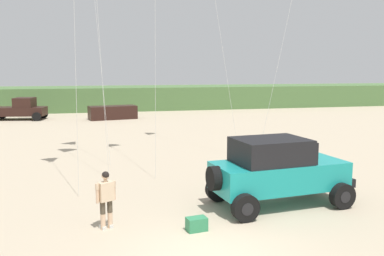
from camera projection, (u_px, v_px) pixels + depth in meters
ground_plane at (212, 255)px, 10.13m from camera, size 220.00×220.00×0.00m
dune_ridge at (150, 97)px, 48.40m from camera, size 90.00×7.77×2.52m
jeep at (277, 170)px, 13.71m from camera, size 4.96×2.82×2.26m
person_watching at (106, 197)px, 11.69m from camera, size 0.58×0.42×1.67m
cooler_box at (197, 224)px, 11.64m from camera, size 0.61×0.44×0.38m
distant_pickup at (20, 109)px, 37.16m from camera, size 4.85×3.07×1.98m
distant_sedan at (113, 113)px, 37.71m from camera, size 4.45×2.46×1.20m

